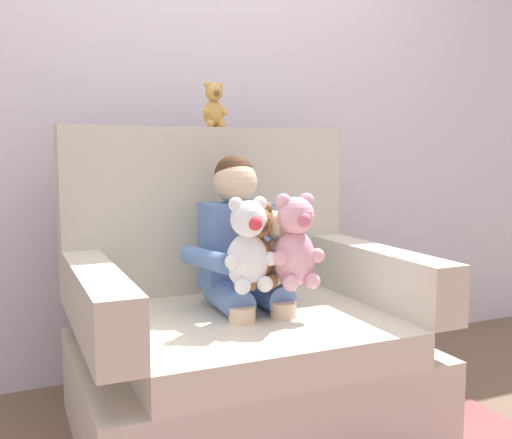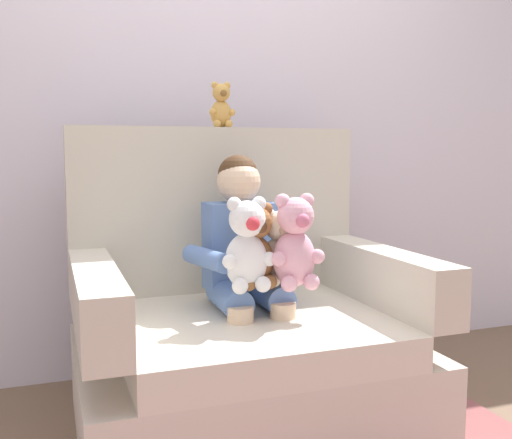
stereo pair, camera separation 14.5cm
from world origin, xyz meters
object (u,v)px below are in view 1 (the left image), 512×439
at_px(armchair, 240,335).
at_px(plush_honey_on_backrest, 214,106).
at_px(plush_brown, 256,248).
at_px(seated_child, 242,252).
at_px(plush_white, 248,247).
at_px(plush_cream, 278,248).
at_px(plush_pink, 295,244).

xyz_separation_m(armchair, plush_honey_on_backrest, (0.03, 0.35, 0.89)).
distance_m(armchair, plush_brown, 0.38).
xyz_separation_m(seated_child, plush_white, (-0.05, -0.18, 0.05)).
bearing_deg(plush_white, plush_cream, 39.96).
bearing_deg(plush_pink, plush_honey_on_backrest, 118.63).
bearing_deg(seated_child, plush_white, -108.48).
height_order(plush_cream, plush_pink, plush_pink).
height_order(plush_pink, plush_honey_on_backrest, plush_honey_on_backrest).
height_order(plush_cream, plush_white, plush_white).
height_order(armchair, seated_child, armchair).
relative_size(seated_child, plush_honey_on_backrest, 4.29).
xyz_separation_m(armchair, plush_pink, (0.14, -0.18, 0.37)).
height_order(armchair, plush_honey_on_backrest, plush_honey_on_backrest).
bearing_deg(plush_white, seated_child, 94.78).
relative_size(plush_white, plush_brown, 1.08).
xyz_separation_m(plush_cream, plush_pink, (0.03, -0.07, 0.03)).
bearing_deg(plush_pink, seated_child, 137.09).
relative_size(armchair, plush_cream, 4.34).
distance_m(armchair, seated_child, 0.32).
distance_m(seated_child, plush_white, 0.19).
bearing_deg(armchair, seated_child, 47.16).
xyz_separation_m(plush_cream, plush_brown, (-0.10, -0.02, 0.01)).
bearing_deg(plush_white, armchair, 99.55).
bearing_deg(plush_brown, armchair, 107.77).
xyz_separation_m(seated_child, plush_honey_on_backrest, (0.01, 0.32, 0.57)).
xyz_separation_m(plush_pink, plush_white, (-0.17, 0.02, -0.00)).
xyz_separation_m(plush_cream, plush_honey_on_backrest, (-0.08, 0.45, 0.54)).
bearing_deg(plush_pink, plush_cream, 129.25).
distance_m(armchair, plush_pink, 0.44).
bearing_deg(armchair, plush_honey_on_backrest, 85.59).
bearing_deg(plush_white, plush_brown, 57.26).
bearing_deg(seated_child, plush_honey_on_backrest, 86.01).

